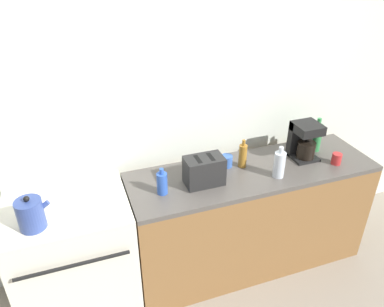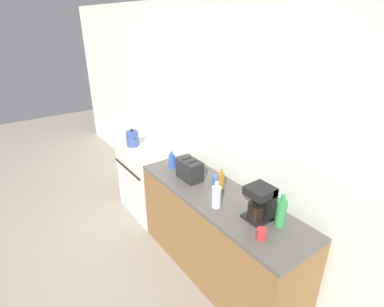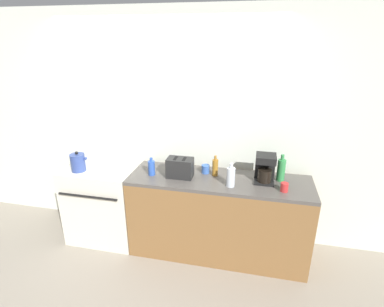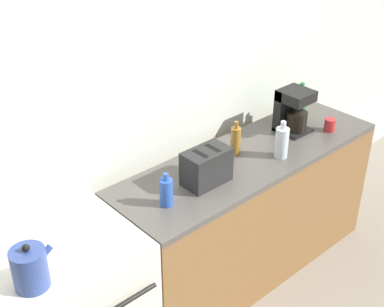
# 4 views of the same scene
# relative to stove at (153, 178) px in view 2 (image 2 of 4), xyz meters

# --- Properties ---
(ground_plane) EXTENTS (12.00, 12.00, 0.00)m
(ground_plane) POSITION_rel_stove_xyz_m (0.68, -0.32, -0.47)
(ground_plane) COLOR gray
(wall_back) EXTENTS (8.00, 0.05, 2.60)m
(wall_back) POSITION_rel_stove_xyz_m (0.68, 0.37, 0.83)
(wall_back) COLOR silver
(wall_back) RESTS_ON ground_plane
(stove) EXTENTS (0.80, 0.68, 0.91)m
(stove) POSITION_rel_stove_xyz_m (0.00, 0.00, 0.00)
(stove) COLOR silver
(stove) RESTS_ON ground_plane
(counter_block) EXTENTS (1.89, 0.59, 0.91)m
(counter_block) POSITION_rel_stove_xyz_m (1.35, -0.03, -0.01)
(counter_block) COLOR brown
(counter_block) RESTS_ON ground_plane
(kettle) EXTENTS (0.20, 0.16, 0.23)m
(kettle) POSITION_rel_stove_xyz_m (-0.18, -0.16, 0.54)
(kettle) COLOR #33478C
(kettle) RESTS_ON stove
(toaster) EXTENTS (0.27, 0.16, 0.21)m
(toaster) POSITION_rel_stove_xyz_m (0.94, -0.06, 0.55)
(toaster) COLOR black
(toaster) RESTS_ON counter_block
(coffee_maker) EXTENTS (0.20, 0.20, 0.29)m
(coffee_maker) POSITION_rel_stove_xyz_m (1.80, 0.02, 0.60)
(coffee_maker) COLOR black
(coffee_maker) RESTS_ON counter_block
(bottle_amber) EXTENTS (0.06, 0.06, 0.22)m
(bottle_amber) POSITION_rel_stove_xyz_m (1.29, 0.05, 0.54)
(bottle_amber) COLOR #9E6B23
(bottle_amber) RESTS_ON counter_block
(bottle_blue) EXTENTS (0.07, 0.07, 0.19)m
(bottle_blue) POSITION_rel_stove_xyz_m (0.63, -0.08, 0.53)
(bottle_blue) COLOR #2D56B7
(bottle_blue) RESTS_ON counter_block
(bottle_clear) EXTENTS (0.08, 0.08, 0.24)m
(bottle_clear) POSITION_rel_stove_xyz_m (1.48, -0.16, 0.55)
(bottle_clear) COLOR silver
(bottle_clear) RESTS_ON counter_block
(bottle_green) EXTENTS (0.08, 0.08, 0.28)m
(bottle_green) POSITION_rel_stove_xyz_m (1.96, 0.08, 0.56)
(bottle_green) COLOR #338C47
(bottle_green) RESTS_ON counter_block
(cup_blue) EXTENTS (0.09, 0.09, 0.09)m
(cup_blue) POSITION_rel_stove_xyz_m (1.19, 0.09, 0.49)
(cup_blue) COLOR #3860B2
(cup_blue) RESTS_ON counter_block
(cup_red) EXTENTS (0.07, 0.07, 0.09)m
(cup_red) POSITION_rel_stove_xyz_m (1.99, -0.16, 0.49)
(cup_red) COLOR red
(cup_red) RESTS_ON counter_block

